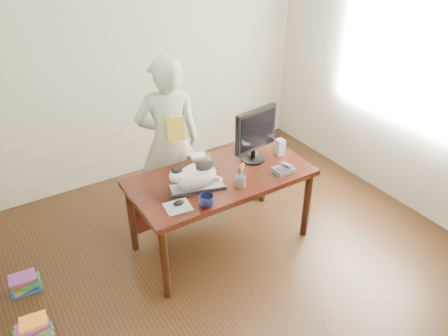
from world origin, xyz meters
TOP-DOWN VIEW (x-y plane):
  - room at (0.00, 0.00)m, footprint 4.50×4.50m
  - desk at (0.00, 0.68)m, footprint 1.60×0.80m
  - keyboard at (-0.28, 0.53)m, footprint 0.50×0.29m
  - cat at (-0.29, 0.53)m, footprint 0.46×0.30m
  - monitor at (0.40, 0.65)m, footprint 0.46×0.26m
  - pen_cup at (0.05, 0.37)m, footprint 0.11×0.11m
  - mousepad at (-0.53, 0.38)m, footprint 0.22×0.20m
  - mouse at (-0.51, 0.40)m, footprint 0.10×0.07m
  - coffee_mug at (-0.33, 0.27)m, footprint 0.17×0.17m
  - phone at (0.50, 0.35)m, footprint 0.18×0.15m
  - speaker at (0.66, 0.62)m, footprint 0.08×0.08m
  - baseball at (0.42, 0.71)m, footprint 0.08×0.08m
  - book_stack at (-0.05, 0.89)m, footprint 0.25×0.23m
  - calculator at (0.59, 0.91)m, footprint 0.17×0.22m
  - person at (-0.18, 1.25)m, footprint 0.70×0.55m
  - held_book at (-0.18, 1.08)m, footprint 0.18×0.13m
  - book_pile_a at (-1.75, 0.40)m, footprint 0.27×0.22m
  - book_pile_b at (-1.72, 0.95)m, footprint 0.26×0.20m

SIDE VIEW (x-z plane):
  - book_pile_b at x=-1.72m, z-range 0.00..0.15m
  - book_pile_a at x=-1.75m, z-range 0.00..0.18m
  - desk at x=0.00m, z-range 0.23..0.98m
  - mousepad at x=-0.53m, z-range 0.75..0.75m
  - keyboard at x=-0.28m, z-range 0.75..0.78m
  - mouse at x=-0.51m, z-range 0.75..0.79m
  - phone at x=0.50m, z-range 0.74..0.82m
  - calculator at x=0.59m, z-range 0.75..0.81m
  - book_stack at x=-0.05m, z-range 0.74..0.83m
  - baseball at x=0.42m, z-range 0.75..0.83m
  - coffee_mug at x=-0.33m, z-range 0.75..0.85m
  - pen_cup at x=0.05m, z-range 0.70..0.92m
  - speaker at x=0.66m, z-range 0.75..0.91m
  - person at x=-0.18m, z-range 0.00..1.68m
  - cat at x=-0.29m, z-range 0.75..1.01m
  - monitor at x=0.40m, z-range 0.78..1.30m
  - held_book at x=-0.18m, z-range 0.94..1.16m
  - room at x=0.00m, z-range -0.90..3.60m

